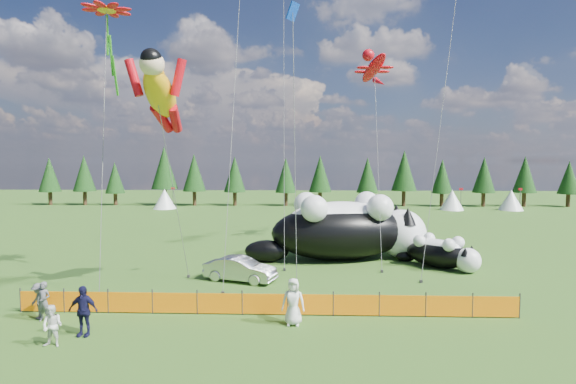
% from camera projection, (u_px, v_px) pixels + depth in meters
% --- Properties ---
extents(ground, '(160.00, 160.00, 0.00)m').
position_uv_depth(ground, '(270.00, 295.00, 22.73)').
color(ground, '#0D3409').
rests_on(ground, ground).
extents(safety_fence, '(22.06, 0.06, 1.10)m').
position_uv_depth(safety_fence, '(265.00, 304.00, 19.71)').
color(safety_fence, '#262626').
rests_on(safety_fence, ground).
extents(tree_line, '(90.00, 4.00, 8.00)m').
position_uv_depth(tree_line, '(293.00, 179.00, 67.31)').
color(tree_line, black).
rests_on(tree_line, ground).
extents(festival_tents, '(50.00, 3.20, 2.80)m').
position_uv_depth(festival_tents, '(372.00, 200.00, 62.10)').
color(festival_tents, white).
rests_on(festival_tents, ground).
extents(cat_large, '(12.61, 6.11, 4.58)m').
position_uv_depth(cat_large, '(348.00, 228.00, 30.79)').
color(cat_large, black).
rests_on(cat_large, ground).
extents(cat_small, '(4.57, 4.46, 2.05)m').
position_uv_depth(cat_small, '(441.00, 253.00, 28.37)').
color(cat_small, black).
rests_on(cat_small, ground).
extents(car, '(4.36, 2.68, 1.36)m').
position_uv_depth(car, '(240.00, 269.00, 25.30)').
color(car, silver).
rests_on(car, ground).
extents(spectator_a, '(0.68, 0.50, 1.69)m').
position_uv_depth(spectator_a, '(44.00, 302.00, 18.93)').
color(spectator_a, '#56555A').
rests_on(spectator_a, ground).
extents(spectator_b, '(0.77, 0.49, 1.54)m').
position_uv_depth(spectator_b, '(52.00, 326.00, 16.33)').
color(spectator_b, silver).
rests_on(spectator_b, ground).
extents(spectator_c, '(1.18, 0.65, 1.97)m').
position_uv_depth(spectator_c, '(83.00, 311.00, 17.35)').
color(spectator_c, black).
rests_on(spectator_c, ground).
extents(spectator_d, '(1.12, 0.98, 1.55)m').
position_uv_depth(spectator_d, '(39.00, 301.00, 19.24)').
color(spectator_d, '#56555A').
rests_on(spectator_d, ground).
extents(spectator_e, '(0.99, 0.68, 1.95)m').
position_uv_depth(spectator_e, '(293.00, 302.00, 18.50)').
color(spectator_e, silver).
rests_on(spectator_e, ground).
extents(superhero_kite, '(4.23, 6.69, 12.26)m').
position_uv_depth(superhero_kite, '(160.00, 94.00, 21.04)').
color(superhero_kite, '#E49E0C').
rests_on(superhero_kite, ground).
extents(gecko_kite, '(4.15, 11.12, 15.88)m').
position_uv_depth(gecko_kite, '(374.00, 68.00, 34.16)').
color(gecko_kite, red).
rests_on(gecko_kite, ground).
extents(flower_kite, '(2.93, 4.80, 14.65)m').
position_uv_depth(flower_kite, '(107.00, 13.00, 22.67)').
color(flower_kite, red).
rests_on(flower_kite, ground).
extents(diamond_kite_c, '(0.76, 1.25, 14.20)m').
position_uv_depth(diamond_kite_c, '(293.00, 23.00, 19.96)').
color(diamond_kite_c, '#0C3ABE').
rests_on(diamond_kite_c, ground).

